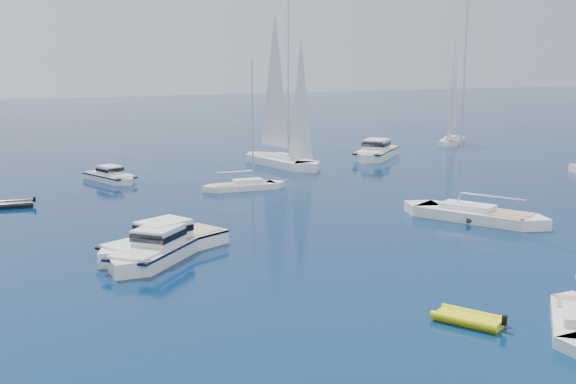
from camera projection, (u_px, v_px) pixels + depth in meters
name	position (u px, v px, depth m)	size (l,w,h in m)	color
ground	(543.00, 337.00, 32.94)	(400.00, 400.00, 0.00)	navy
motor_cruiser_left	(158.00, 259.00, 45.41)	(3.01, 9.85, 2.59)	silver
motor_cruiser_centre	(162.00, 253.00, 46.93)	(3.10, 10.14, 2.66)	white
motor_cruiser_distant	(376.00, 158.00, 89.73)	(3.48, 11.36, 2.98)	white
motor_cruiser_horizon	(111.00, 181.00, 73.28)	(2.36, 7.70, 2.02)	silver
sailboat_fore	(576.00, 328.00, 34.02)	(2.18, 8.39, 12.33)	silver
sailboat_mid_r	(473.00, 220.00, 56.20)	(3.23, 12.44, 18.29)	white
sailboat_centre	(245.00, 189.00, 68.99)	(2.21, 8.51, 12.51)	white
sailboat_sails_r	(281.00, 165.00, 83.87)	(3.58, 13.78, 20.26)	white
sailboat_sails_far	(452.00, 143.00, 104.84)	(2.58, 9.92, 14.59)	white
tender_yellow	(469.00, 323.00, 34.64)	(1.91, 3.44, 0.95)	yellow
tender_grey_near	(485.00, 222.00, 55.53)	(1.94, 3.51, 0.95)	black
tender_grey_far	(9.00, 207.00, 60.96)	(2.19, 4.06, 0.95)	black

